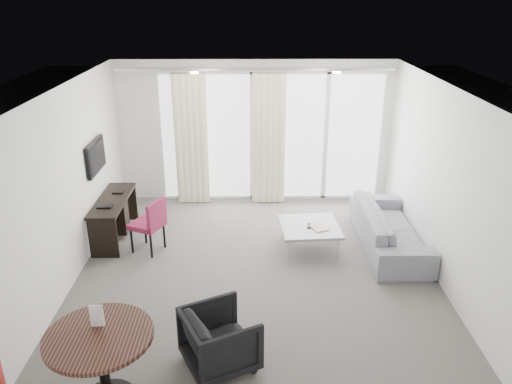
{
  "coord_description": "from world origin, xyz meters",
  "views": [
    {
      "loc": [
        -0.05,
        -5.85,
        3.76
      ],
      "look_at": [
        0.0,
        0.6,
        1.1
      ],
      "focal_mm": 35.0,
      "sensor_mm": 36.0,
      "label": 1
    }
  ],
  "objects_px": {
    "round_table": "(104,369)",
    "sofa": "(389,228)",
    "desk_chair": "(147,225)",
    "desk": "(115,218)",
    "tub_armchair": "(220,339)",
    "coffee_table": "(309,237)",
    "rattan_chair_a": "(287,156)",
    "rattan_chair_b": "(325,146)"
  },
  "relations": [
    {
      "from": "round_table",
      "to": "sofa",
      "type": "relative_size",
      "value": 0.47
    },
    {
      "from": "desk_chair",
      "to": "desk",
      "type": "bearing_deg",
      "value": 168.62
    },
    {
      "from": "desk",
      "to": "tub_armchair",
      "type": "bearing_deg",
      "value": -57.9
    },
    {
      "from": "coffee_table",
      "to": "sofa",
      "type": "distance_m",
      "value": 1.25
    },
    {
      "from": "desk",
      "to": "tub_armchair",
      "type": "xyz_separation_m",
      "value": [
        1.86,
        -2.97,
        -0.01
      ]
    },
    {
      "from": "sofa",
      "to": "rattan_chair_a",
      "type": "height_order",
      "value": "rattan_chair_a"
    },
    {
      "from": "desk",
      "to": "desk_chair",
      "type": "xyz_separation_m",
      "value": [
        0.61,
        -0.44,
        0.09
      ]
    },
    {
      "from": "desk",
      "to": "rattan_chair_a",
      "type": "bearing_deg",
      "value": 43.38
    },
    {
      "from": "tub_armchair",
      "to": "rattan_chair_b",
      "type": "height_order",
      "value": "rattan_chair_b"
    },
    {
      "from": "coffee_table",
      "to": "tub_armchair",
      "type": "bearing_deg",
      "value": -115.48
    },
    {
      "from": "desk",
      "to": "desk_chair",
      "type": "distance_m",
      "value": 0.76
    },
    {
      "from": "rattan_chair_a",
      "to": "sofa",
      "type": "bearing_deg",
      "value": -48.49
    },
    {
      "from": "round_table",
      "to": "tub_armchair",
      "type": "height_order",
      "value": "round_table"
    },
    {
      "from": "round_table",
      "to": "desk",
      "type": "bearing_deg",
      "value": 102.76
    },
    {
      "from": "rattan_chair_b",
      "to": "coffee_table",
      "type": "bearing_deg",
      "value": -77.65
    },
    {
      "from": "desk",
      "to": "sofa",
      "type": "distance_m",
      "value": 4.33
    },
    {
      "from": "desk",
      "to": "desk_chair",
      "type": "bearing_deg",
      "value": -35.66
    },
    {
      "from": "tub_armchair",
      "to": "sofa",
      "type": "bearing_deg",
      "value": -69.55
    },
    {
      "from": "desk",
      "to": "rattan_chair_b",
      "type": "bearing_deg",
      "value": 41.88
    },
    {
      "from": "coffee_table",
      "to": "rattan_chair_b",
      "type": "height_order",
      "value": "rattan_chair_b"
    },
    {
      "from": "desk",
      "to": "coffee_table",
      "type": "xyz_separation_m",
      "value": [
        3.08,
        -0.41,
        -0.14
      ]
    },
    {
      "from": "sofa",
      "to": "rattan_chair_a",
      "type": "bearing_deg",
      "value": 23.84
    },
    {
      "from": "tub_armchair",
      "to": "coffee_table",
      "type": "xyz_separation_m",
      "value": [
        1.22,
        2.56,
        -0.13
      ]
    },
    {
      "from": "sofa",
      "to": "coffee_table",
      "type": "bearing_deg",
      "value": 92.96
    },
    {
      "from": "tub_armchair",
      "to": "rattan_chair_a",
      "type": "distance_m",
      "value": 5.85
    },
    {
      "from": "sofa",
      "to": "rattan_chair_b",
      "type": "distance_m",
      "value": 3.83
    },
    {
      "from": "round_table",
      "to": "tub_armchair",
      "type": "xyz_separation_m",
      "value": [
        1.07,
        0.52,
        -0.07
      ]
    },
    {
      "from": "sofa",
      "to": "rattan_chair_b",
      "type": "bearing_deg",
      "value": 7.18
    },
    {
      "from": "desk_chair",
      "to": "rattan_chair_a",
      "type": "bearing_deg",
      "value": 78.39
    },
    {
      "from": "sofa",
      "to": "round_table",
      "type": "bearing_deg",
      "value": 131.63
    },
    {
      "from": "desk",
      "to": "round_table",
      "type": "distance_m",
      "value": 3.57
    },
    {
      "from": "round_table",
      "to": "rattan_chair_a",
      "type": "distance_m",
      "value": 6.62
    },
    {
      "from": "tub_armchair",
      "to": "sofa",
      "type": "relative_size",
      "value": 0.34
    },
    {
      "from": "rattan_chair_b",
      "to": "sofa",
      "type": "bearing_deg",
      "value": -59.29
    },
    {
      "from": "coffee_table",
      "to": "sofa",
      "type": "bearing_deg",
      "value": 2.96
    },
    {
      "from": "rattan_chair_a",
      "to": "rattan_chair_b",
      "type": "xyz_separation_m",
      "value": [
        0.9,
        0.67,
        0.01
      ]
    },
    {
      "from": "desk_chair",
      "to": "rattan_chair_a",
      "type": "distance_m",
      "value": 3.97
    },
    {
      "from": "round_table",
      "to": "tub_armchair",
      "type": "relative_size",
      "value": 1.4
    },
    {
      "from": "desk_chair",
      "to": "tub_armchair",
      "type": "bearing_deg",
      "value": -39.4
    },
    {
      "from": "desk_chair",
      "to": "rattan_chair_a",
      "type": "height_order",
      "value": "rattan_chair_a"
    },
    {
      "from": "tub_armchair",
      "to": "sofa",
      "type": "xyz_separation_m",
      "value": [
        2.46,
        2.62,
        -0.01
      ]
    },
    {
      "from": "round_table",
      "to": "coffee_table",
      "type": "height_order",
      "value": "round_table"
    }
  ]
}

